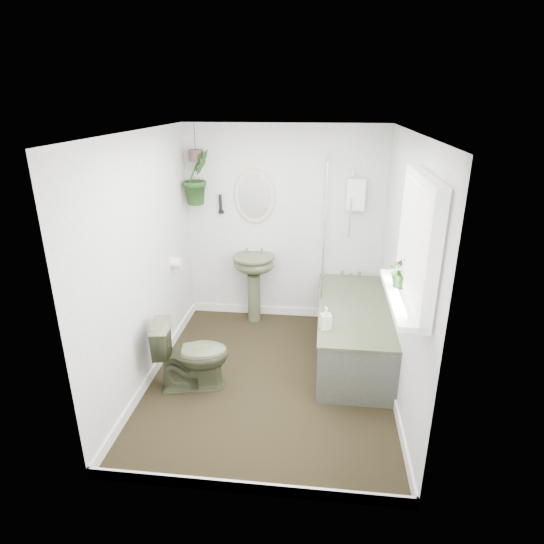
# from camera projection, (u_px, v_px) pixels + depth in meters

# --- Properties ---
(floor) EXTENTS (2.30, 2.80, 0.02)m
(floor) POSITION_uv_depth(u_px,v_px,m) (270.00, 379.00, 4.43)
(floor) COLOR black
(floor) RESTS_ON ground
(ceiling) EXTENTS (2.30, 2.80, 0.02)m
(ceiling) POSITION_uv_depth(u_px,v_px,m) (270.00, 131.00, 3.60)
(ceiling) COLOR white
(ceiling) RESTS_ON ground
(wall_back) EXTENTS (2.30, 0.02, 2.30)m
(wall_back) POSITION_uv_depth(u_px,v_px,m) (284.00, 226.00, 5.32)
(wall_back) COLOR white
(wall_back) RESTS_ON ground
(wall_front) EXTENTS (2.30, 0.02, 2.30)m
(wall_front) POSITION_uv_depth(u_px,v_px,m) (242.00, 350.00, 2.71)
(wall_front) COLOR white
(wall_front) RESTS_ON ground
(wall_left) EXTENTS (0.02, 2.80, 2.30)m
(wall_left) POSITION_uv_depth(u_px,v_px,m) (144.00, 262.00, 4.14)
(wall_left) COLOR white
(wall_left) RESTS_ON ground
(wall_right) EXTENTS (0.02, 2.80, 2.30)m
(wall_right) POSITION_uv_depth(u_px,v_px,m) (404.00, 273.00, 3.89)
(wall_right) COLOR white
(wall_right) RESTS_ON ground
(skirting) EXTENTS (2.30, 2.80, 0.10)m
(skirting) POSITION_uv_depth(u_px,v_px,m) (270.00, 373.00, 4.41)
(skirting) COLOR white
(skirting) RESTS_ON floor
(bathtub) EXTENTS (0.72, 1.72, 0.58)m
(bathtub) POSITION_uv_depth(u_px,v_px,m) (352.00, 331.00, 4.70)
(bathtub) COLOR #464C32
(bathtub) RESTS_ON floor
(bath_screen) EXTENTS (0.04, 0.72, 1.40)m
(bath_screen) POSITION_uv_depth(u_px,v_px,m) (325.00, 225.00, 4.84)
(bath_screen) COLOR silver
(bath_screen) RESTS_ON bathtub
(shower_box) EXTENTS (0.20, 0.10, 0.35)m
(shower_box) POSITION_uv_depth(u_px,v_px,m) (356.00, 194.00, 5.03)
(shower_box) COLOR white
(shower_box) RESTS_ON wall_back
(oval_mirror) EXTENTS (0.46, 0.03, 0.62)m
(oval_mirror) POSITION_uv_depth(u_px,v_px,m) (255.00, 196.00, 5.19)
(oval_mirror) COLOR #BDB596
(oval_mirror) RESTS_ON wall_back
(wall_sconce) EXTENTS (0.04, 0.04, 0.22)m
(wall_sconce) POSITION_uv_depth(u_px,v_px,m) (220.00, 204.00, 5.26)
(wall_sconce) COLOR black
(wall_sconce) RESTS_ON wall_back
(toilet_roll_holder) EXTENTS (0.11, 0.11, 0.11)m
(toilet_roll_holder) POSITION_uv_depth(u_px,v_px,m) (176.00, 262.00, 4.87)
(toilet_roll_holder) COLOR white
(toilet_roll_holder) RESTS_ON wall_left
(window_recess) EXTENTS (0.08, 1.00, 0.90)m
(window_recess) POSITION_uv_depth(u_px,v_px,m) (418.00, 241.00, 3.07)
(window_recess) COLOR white
(window_recess) RESTS_ON wall_right
(window_sill) EXTENTS (0.18, 1.00, 0.04)m
(window_sill) POSITION_uv_depth(u_px,v_px,m) (401.00, 297.00, 3.23)
(window_sill) COLOR white
(window_sill) RESTS_ON wall_right
(window_blinds) EXTENTS (0.01, 0.86, 0.76)m
(window_blinds) POSITION_uv_depth(u_px,v_px,m) (411.00, 241.00, 3.08)
(window_blinds) COLOR white
(window_blinds) RESTS_ON wall_right
(toilet) EXTENTS (0.74, 0.51, 0.68)m
(toilet) POSITION_uv_depth(u_px,v_px,m) (191.00, 354.00, 4.19)
(toilet) COLOR #464C32
(toilet) RESTS_ON floor
(pedestal_sink) EXTENTS (0.58, 0.53, 0.83)m
(pedestal_sink) POSITION_uv_depth(u_px,v_px,m) (254.00, 288.00, 5.44)
(pedestal_sink) COLOR #464C32
(pedestal_sink) RESTS_ON floor
(sill_plant) EXTENTS (0.23, 0.21, 0.24)m
(sill_plant) POSITION_uv_depth(u_px,v_px,m) (403.00, 271.00, 3.32)
(sill_plant) COLOR black
(sill_plant) RESTS_ON window_sill
(hanging_plant) EXTENTS (0.41, 0.43, 0.60)m
(hanging_plant) POSITION_uv_depth(u_px,v_px,m) (197.00, 177.00, 5.07)
(hanging_plant) COLOR black
(hanging_plant) RESTS_ON ceiling
(soap_bottle) EXTENTS (0.12, 0.12, 0.21)m
(soap_bottle) POSITION_uv_depth(u_px,v_px,m) (326.00, 318.00, 4.12)
(soap_bottle) COLOR black
(soap_bottle) RESTS_ON bathtub
(hanging_pot) EXTENTS (0.16, 0.16, 0.12)m
(hanging_pot) POSITION_uv_depth(u_px,v_px,m) (196.00, 155.00, 4.98)
(hanging_pot) COLOR #3D2E28
(hanging_pot) RESTS_ON ceiling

